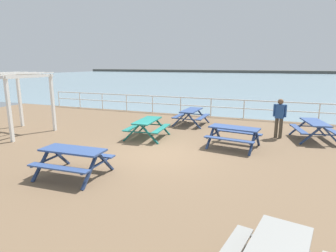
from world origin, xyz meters
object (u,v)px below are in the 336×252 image
Objects in this scene: picnic_table_near_right at (234,132)px; picnic_table_seaward at (147,124)px; visitor at (279,116)px; lattice_pergola at (13,89)px; picnic_table_mid_centre at (73,156)px; picnic_table_far_left at (191,113)px; picnic_table_near_left at (315,126)px.

picnic_table_near_right is 3.61m from picnic_table_seaward.
lattice_pergola reaches higher than visitor.
picnic_table_mid_centre and picnic_table_far_left have the same top height.
picnic_table_mid_centre is 6.65m from lattice_pergola.
picnic_table_near_right and picnic_table_seaward have the same top height.
picnic_table_near_left is 9.41m from picnic_table_mid_centre.
visitor is at bearing -104.92° from picnic_table_far_left.
picnic_table_far_left is 1.10× the size of visitor.
picnic_table_near_right is 1.07× the size of picnic_table_mid_centre.
visitor is 11.53m from lattice_pergola.
picnic_table_seaward is (-3.61, 0.06, 0.00)m from picnic_table_near_right.
picnic_table_seaward is at bearing -172.75° from picnic_table_near_right.
picnic_table_far_left is (1.02, 7.77, 0.00)m from picnic_table_mid_centre.
visitor is (5.23, 6.56, 0.36)m from picnic_table_mid_centre.
picnic_table_near_left and picnic_table_mid_centre have the same top height.
visitor is (5.14, 2.05, 0.36)m from picnic_table_seaward.
lattice_pergola is at bearing 114.53° from visitor.
picnic_table_near_left is 1.12× the size of picnic_table_mid_centre.
picnic_table_seaward is at bearing 118.72° from visitor.
picnic_table_near_left is 0.77× the size of lattice_pergola.
picnic_table_near_right is at bearing -140.00° from picnic_table_far_left.
picnic_table_near_left is 1.05× the size of picnic_table_near_right.
visitor is at bearing -72.88° from picnic_table_seaward.
picnic_table_near_right is 4.27m from picnic_table_far_left.
picnic_table_near_right is at bearing 47.41° from picnic_table_mid_centre.
picnic_table_mid_centre is at bearing 122.60° from picnic_table_near_left.
visitor reaches higher than picnic_table_far_left.
visitor is at bearing 62.42° from picnic_table_near_right.
picnic_table_mid_centre is at bearing -25.31° from lattice_pergola.
picnic_table_seaward is at bearing 86.00° from picnic_table_mid_centre.
picnic_table_seaward is at bearing 16.79° from lattice_pergola.
picnic_table_far_left is at bearing 137.15° from picnic_table_near_right.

